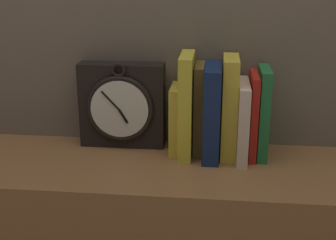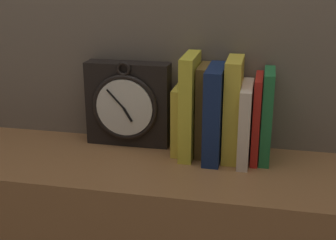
{
  "view_description": "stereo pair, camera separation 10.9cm",
  "coord_description": "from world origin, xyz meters",
  "px_view_note": "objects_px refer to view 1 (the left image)",
  "views": [
    {
      "loc": [
        0.11,
        -1.03,
        1.2
      ],
      "look_at": [
        0.0,
        0.0,
        0.85
      ],
      "focal_mm": 50.0,
      "sensor_mm": 36.0,
      "label": 1
    },
    {
      "loc": [
        0.22,
        -1.01,
        1.2
      ],
      "look_at": [
        0.0,
        0.0,
        0.85
      ],
      "focal_mm": 50.0,
      "sensor_mm": 36.0,
      "label": 2
    }
  ],
  "objects_px": {
    "clock": "(122,105)",
    "book_slot3_navy": "(212,112)",
    "book_slot1_yellow": "(186,105)",
    "book_slot5_cream": "(242,120)",
    "book_slot6_red": "(253,115)",
    "book_slot4_yellow": "(229,107)",
    "book_slot7_green": "(263,113)",
    "book_slot2_brown": "(199,109)",
    "book_slot0_yellow": "(175,119)"
  },
  "relations": [
    {
      "from": "book_slot2_brown",
      "to": "book_slot7_green",
      "type": "distance_m",
      "value": 0.16
    },
    {
      "from": "clock",
      "to": "book_slot3_navy",
      "type": "xyz_separation_m",
      "value": [
        0.23,
        -0.04,
        0.0
      ]
    },
    {
      "from": "book_slot0_yellow",
      "to": "book_slot2_brown",
      "type": "bearing_deg",
      "value": -0.0
    },
    {
      "from": "clock",
      "to": "book_slot6_red",
      "type": "xyz_separation_m",
      "value": [
        0.34,
        -0.03,
        -0.01
      ]
    },
    {
      "from": "book_slot5_cream",
      "to": "book_slot7_green",
      "type": "xyz_separation_m",
      "value": [
        0.05,
        0.02,
        0.02
      ]
    },
    {
      "from": "book_slot7_green",
      "to": "book_slot5_cream",
      "type": "bearing_deg",
      "value": -162.38
    },
    {
      "from": "book_slot4_yellow",
      "to": "clock",
      "type": "bearing_deg",
      "value": 173.6
    },
    {
      "from": "clock",
      "to": "book_slot7_green",
      "type": "height_order",
      "value": "clock"
    },
    {
      "from": "book_slot1_yellow",
      "to": "book_slot4_yellow",
      "type": "xyz_separation_m",
      "value": [
        0.11,
        0.01,
        -0.0
      ]
    },
    {
      "from": "book_slot5_cream",
      "to": "book_slot0_yellow",
      "type": "bearing_deg",
      "value": 172.31
    },
    {
      "from": "book_slot0_yellow",
      "to": "book_slot3_navy",
      "type": "height_order",
      "value": "book_slot3_navy"
    },
    {
      "from": "book_slot3_navy",
      "to": "book_slot2_brown",
      "type": "bearing_deg",
      "value": 146.57
    },
    {
      "from": "clock",
      "to": "book_slot3_navy",
      "type": "relative_size",
      "value": 1.0
    },
    {
      "from": "book_slot4_yellow",
      "to": "book_slot5_cream",
      "type": "bearing_deg",
      "value": -21.06
    },
    {
      "from": "book_slot4_yellow",
      "to": "book_slot5_cream",
      "type": "relative_size",
      "value": 1.31
    },
    {
      "from": "clock",
      "to": "book_slot0_yellow",
      "type": "distance_m",
      "value": 0.15
    },
    {
      "from": "book_slot4_yellow",
      "to": "book_slot2_brown",
      "type": "bearing_deg",
      "value": 172.44
    },
    {
      "from": "clock",
      "to": "book_slot7_green",
      "type": "xyz_separation_m",
      "value": [
        0.36,
        -0.03,
        0.0
      ]
    },
    {
      "from": "clock",
      "to": "book_slot1_yellow",
      "type": "bearing_deg",
      "value": -12.03
    },
    {
      "from": "book_slot1_yellow",
      "to": "book_slot7_green",
      "type": "bearing_deg",
      "value": 2.58
    },
    {
      "from": "book_slot4_yellow",
      "to": "book_slot6_red",
      "type": "relative_size",
      "value": 1.19
    },
    {
      "from": "book_slot7_green",
      "to": "book_slot0_yellow",
      "type": "bearing_deg",
      "value": 178.19
    },
    {
      "from": "book_slot3_navy",
      "to": "book_slot4_yellow",
      "type": "bearing_deg",
      "value": 15.39
    },
    {
      "from": "book_slot0_yellow",
      "to": "book_slot2_brown",
      "type": "xyz_separation_m",
      "value": [
        0.06,
        -0.0,
        0.03
      ]
    },
    {
      "from": "book_slot0_yellow",
      "to": "book_slot1_yellow",
      "type": "bearing_deg",
      "value": -28.32
    },
    {
      "from": "book_slot1_yellow",
      "to": "book_slot2_brown",
      "type": "height_order",
      "value": "book_slot1_yellow"
    },
    {
      "from": "clock",
      "to": "book_slot4_yellow",
      "type": "distance_m",
      "value": 0.28
    },
    {
      "from": "book_slot3_navy",
      "to": "book_slot7_green",
      "type": "relative_size",
      "value": 1.03
    },
    {
      "from": "book_slot1_yellow",
      "to": "book_slot6_red",
      "type": "distance_m",
      "value": 0.17
    },
    {
      "from": "clock",
      "to": "book_slot5_cream",
      "type": "height_order",
      "value": "clock"
    },
    {
      "from": "book_slot7_green",
      "to": "clock",
      "type": "bearing_deg",
      "value": 175.56
    },
    {
      "from": "book_slot5_cream",
      "to": "book_slot7_green",
      "type": "relative_size",
      "value": 0.85
    },
    {
      "from": "book_slot4_yellow",
      "to": "book_slot5_cream",
      "type": "distance_m",
      "value": 0.05
    },
    {
      "from": "clock",
      "to": "book_slot3_navy",
      "type": "bearing_deg",
      "value": -10.36
    },
    {
      "from": "book_slot2_brown",
      "to": "book_slot6_red",
      "type": "height_order",
      "value": "book_slot2_brown"
    },
    {
      "from": "book_slot1_yellow",
      "to": "book_slot4_yellow",
      "type": "bearing_deg",
      "value": 2.85
    },
    {
      "from": "book_slot1_yellow",
      "to": "book_slot7_green",
      "type": "height_order",
      "value": "book_slot1_yellow"
    },
    {
      "from": "book_slot5_cream",
      "to": "book_slot4_yellow",
      "type": "bearing_deg",
      "value": 158.94
    },
    {
      "from": "book_slot6_red",
      "to": "book_slot7_green",
      "type": "height_order",
      "value": "book_slot7_green"
    },
    {
      "from": "book_slot1_yellow",
      "to": "book_slot5_cream",
      "type": "bearing_deg",
      "value": -2.99
    },
    {
      "from": "clock",
      "to": "book_slot4_yellow",
      "type": "bearing_deg",
      "value": -6.4
    },
    {
      "from": "book_slot4_yellow",
      "to": "book_slot0_yellow",
      "type": "bearing_deg",
      "value": 175.73
    },
    {
      "from": "book_slot0_yellow",
      "to": "book_slot5_cream",
      "type": "xyz_separation_m",
      "value": [
        0.17,
        -0.02,
        0.01
      ]
    },
    {
      "from": "clock",
      "to": "book_slot2_brown",
      "type": "distance_m",
      "value": 0.2
    },
    {
      "from": "book_slot6_red",
      "to": "book_slot5_cream",
      "type": "bearing_deg",
      "value": -152.59
    },
    {
      "from": "book_slot1_yellow",
      "to": "book_slot5_cream",
      "type": "xyz_separation_m",
      "value": [
        0.14,
        -0.01,
        -0.03
      ]
    },
    {
      "from": "clock",
      "to": "book_slot6_red",
      "type": "height_order",
      "value": "clock"
    },
    {
      "from": "book_slot5_cream",
      "to": "book_slot6_red",
      "type": "bearing_deg",
      "value": 27.41
    },
    {
      "from": "book_slot2_brown",
      "to": "book_slot4_yellow",
      "type": "height_order",
      "value": "book_slot4_yellow"
    },
    {
      "from": "book_slot2_brown",
      "to": "book_slot7_green",
      "type": "relative_size",
      "value": 1.02
    }
  ]
}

